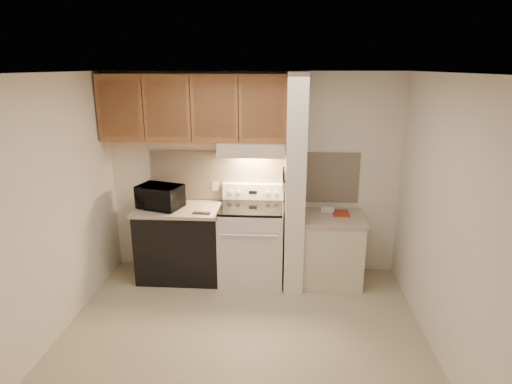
{
  "coord_description": "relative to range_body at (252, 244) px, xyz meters",
  "views": [
    {
      "loc": [
        0.38,
        -3.66,
        2.56
      ],
      "look_at": [
        0.08,
        0.75,
        1.25
      ],
      "focal_mm": 30.0,
      "sensor_mm": 36.0,
      "label": 1
    }
  ],
  "objects": [
    {
      "name": "range_knob_right_inner",
      "position": [
        0.18,
        0.24,
        0.59
      ],
      "size": [
        0.05,
        0.02,
        0.05
      ],
      "primitive_type": "cylinder",
      "rotation": [
        1.57,
        0.0,
        0.0
      ],
      "color": "silver",
      "rests_on": "range_backguard"
    },
    {
      "name": "hood_lip",
      "position": [
        0.0,
        -0.08,
        1.12
      ],
      "size": [
        0.78,
        0.04,
        0.06
      ],
      "primitive_type": "cube",
      "color": "beige",
      "rests_on": "range_hood"
    },
    {
      "name": "knife_handle_c",
      "position": [
        0.38,
        -0.06,
        0.91
      ],
      "size": [
        0.02,
        0.02,
        0.1
      ],
      "primitive_type": "cylinder",
      "color": "black",
      "rests_on": "knife_strip"
    },
    {
      "name": "cab_gap_a",
      "position": [
        -1.23,
        0.01,
        1.62
      ],
      "size": [
        0.01,
        0.01,
        0.73
      ],
      "primitive_type": "cube",
      "color": "black",
      "rests_on": "upper_cabinets"
    },
    {
      "name": "knife_handle_b",
      "position": [
        0.38,
        -0.14,
        0.91
      ],
      "size": [
        0.02,
        0.02,
        0.1
      ],
      "primitive_type": "cylinder",
      "color": "black",
      "rests_on": "knife_strip"
    },
    {
      "name": "knife_blade_d",
      "position": [
        0.38,
        0.02,
        0.76
      ],
      "size": [
        0.01,
        0.04,
        0.16
      ],
      "primitive_type": "cube",
      "color": "silver",
      "rests_on": "knife_strip"
    },
    {
      "name": "cab_gap_c",
      "position": [
        -0.14,
        0.01,
        1.62
      ],
      "size": [
        0.01,
        0.01,
        0.73
      ],
      "primitive_type": "cube",
      "color": "black",
      "rests_on": "upper_cabinets"
    },
    {
      "name": "partition_pillar",
      "position": [
        0.51,
        -0.01,
        0.79
      ],
      "size": [
        0.22,
        0.7,
        2.5
      ],
      "primitive_type": "cube",
      "color": "white",
      "rests_on": "floor"
    },
    {
      "name": "knife_blade_c",
      "position": [
        0.38,
        -0.07,
        0.74
      ],
      "size": [
        0.01,
        0.04,
        0.2
      ],
      "primitive_type": "cube",
      "color": "silver",
      "rests_on": "knife_strip"
    },
    {
      "name": "backsplash",
      "position": [
        0.0,
        0.33,
        0.78
      ],
      "size": [
        2.6,
        0.02,
        0.63
      ],
      "primitive_type": "cube",
      "color": "beige",
      "rests_on": "wall_back"
    },
    {
      "name": "oven_mitt",
      "position": [
        0.38,
        0.17,
        0.77
      ],
      "size": [
        0.03,
        0.11,
        0.26
      ],
      "primitive_type": "cube",
      "color": "slate",
      "rests_on": "partition_pillar"
    },
    {
      "name": "range_knob_right_outer",
      "position": [
        0.28,
        0.24,
        0.59
      ],
      "size": [
        0.05,
        0.02,
        0.05
      ],
      "primitive_type": "cylinder",
      "rotation": [
        1.57,
        0.0,
        0.0
      ],
      "color": "silver",
      "rests_on": "range_backguard"
    },
    {
      "name": "microwave",
      "position": [
        -1.1,
        -0.01,
        0.59
      ],
      "size": [
        0.59,
        0.48,
        0.28
      ],
      "primitive_type": "imported",
      "rotation": [
        0.0,
        0.0,
        -0.3
      ],
      "color": "black",
      "rests_on": "left_countertop"
    },
    {
      "name": "range_display",
      "position": [
        0.0,
        0.24,
        0.59
      ],
      "size": [
        0.1,
        0.01,
        0.04
      ],
      "primitive_type": "cube",
      "color": "black",
      "rests_on": "range_backguard"
    },
    {
      "name": "red_folder",
      "position": [
        1.07,
        0.09,
        0.39
      ],
      "size": [
        0.2,
        0.27,
        0.01
      ],
      "primitive_type": "cube",
      "rotation": [
        0.0,
        0.0,
        -0.02
      ],
      "color": "#A5311D",
      "rests_on": "right_countertop"
    },
    {
      "name": "knife_handle_e",
      "position": [
        0.38,
        0.09,
        0.91
      ],
      "size": [
        0.02,
        0.02,
        0.1
      ],
      "primitive_type": "cylinder",
      "color": "black",
      "rests_on": "knife_strip"
    },
    {
      "name": "left_countertop",
      "position": [
        -0.88,
        0.01,
        0.43
      ],
      "size": [
        1.04,
        0.67,
        0.04
      ],
      "primitive_type": "cube",
      "color": "tan",
      "rests_on": "dishwasher_front"
    },
    {
      "name": "outlet",
      "position": [
        -0.48,
        0.32,
        0.64
      ],
      "size": [
        0.08,
        0.01,
        0.12
      ],
      "primitive_type": "cube",
      "color": "beige",
      "rests_on": "backsplash"
    },
    {
      "name": "dishwasher_front",
      "position": [
        -0.88,
        0.01,
        -0.03
      ],
      "size": [
        1.0,
        0.63,
        0.87
      ],
      "primitive_type": "cube",
      "color": "black",
      "rests_on": "floor"
    },
    {
      "name": "cab_door_a",
      "position": [
        -1.51,
        0.01,
        1.62
      ],
      "size": [
        0.46,
        0.01,
        0.63
      ],
      "primitive_type": "cube",
      "color": "#965E38",
      "rests_on": "upper_cabinets"
    },
    {
      "name": "cab_gap_b",
      "position": [
        -0.69,
        0.01,
        1.62
      ],
      "size": [
        0.01,
        0.01,
        0.73
      ],
      "primitive_type": "cube",
      "color": "black",
      "rests_on": "upper_cabinets"
    },
    {
      "name": "range_backguard",
      "position": [
        0.0,
        0.28,
        0.59
      ],
      "size": [
        0.76,
        0.08,
        0.2
      ],
      "primitive_type": "cube",
      "color": "silver",
      "rests_on": "range_body"
    },
    {
      "name": "right_countertop",
      "position": [
        0.97,
        -0.01,
        0.37
      ],
      "size": [
        0.74,
        0.64,
        0.04
      ],
      "primitive_type": "cube",
      "color": "tan",
      "rests_on": "right_cab_base"
    },
    {
      "name": "range_knob_left_inner",
      "position": [
        -0.18,
        0.24,
        0.59
      ],
      "size": [
        0.05,
        0.02,
        0.05
      ],
      "primitive_type": "cylinder",
      "rotation": [
        1.57,
        0.0,
        0.0
      ],
      "color": "silver",
      "rests_on": "range_backguard"
    },
    {
      "name": "wall_back",
      "position": [
        0.0,
        0.34,
        0.79
      ],
      "size": [
        3.6,
        2.5,
        0.02
      ],
      "primitive_type": "cube",
      "rotation": [
        1.57,
        0.0,
        0.0
      ],
      "color": "silver",
      "rests_on": "floor"
    },
    {
      "name": "wall_right",
      "position": [
        1.8,
        -1.16,
        0.79
      ],
      "size": [
        0.02,
        3.0,
        2.5
      ],
      "primitive_type": "cube",
      "color": "silver",
      "rests_on": "floor"
    },
    {
      "name": "floor",
      "position": [
        0.0,
        -1.16,
        -0.46
      ],
      "size": [
        3.6,
        3.6,
        0.0
      ],
      "primitive_type": "plane",
      "color": "#B7AA8B",
      "rests_on": "ground"
    },
    {
      "name": "knife_handle_a",
      "position": [
        0.38,
        -0.21,
        0.91
      ],
      "size": [
        0.02,
        0.02,
        0.1
      ],
      "primitive_type": "cylinder",
      "color": "black",
      "rests_on": "knife_strip"
    },
    {
      "name": "pillar_trim",
      "position": [
        0.39,
        -0.01,
        0.84
      ],
      "size": [
        0.01,
        0.7,
        0.04
      ],
      "primitive_type": "cube",
      "color": "#965E38",
      "rests_on": "partition_pillar"
    },
    {
      "name": "oven_handle",
      "position": [
        0.0,
        -0.35,
        0.26
      ],
      "size": [
        0.65,
        0.02,
        0.02
      ],
      "primitive_type": "cylinder",
      "rotation": [
        0.0,
        1.57,
        0.0
      ],
      "color": "silver",
      "rests_on": "range_body"
    },
    {
      "name": "range_body",
      "position": [
        0.0,
        0.0,
        0.0
      ],
      "size": [
        0.76,
        0.65,
        0.92
      ],
      "primitive_type": "cube",
      "color": "silver",
      "rests_on": "floor"
    },
    {
      "name": "oven_window",
      "position": [
        0.0,
        -0.32,
        0.04
      ],
      "size": [
        0.5,
        0.01,
        0.3
      ],
      "primitive_type": "cube",
      "color": "black",
      "rests_on": "range_body"
    },
    {
      "name": "ceiling",
      "position": [
        0.0,
        -1.16,
        2.04
      ],
      "size": [
        3.6,
        3.6,
        0.0
      ],
      "primitive_type": "plane",
      "rotation": [
        3.14,
        0.0,
        0.0
      ],
      "color": "white",
      "rests_on": "wall_back"
    },
    {
      "name": "teal_jar",
      "position": [
        -1.0,
        -0.09,
        0.5
      ],
      "size": [
        0.09,
        0.09,
        0.09
      ],
      "primitive_type": "cylinder",
      "rotation": [
        0.0,
        0.0,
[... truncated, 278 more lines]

